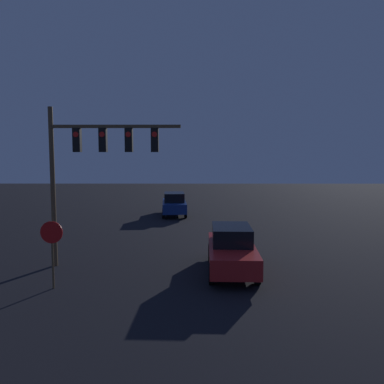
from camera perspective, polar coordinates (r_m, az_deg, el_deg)
car_near at (r=13.98m, az=6.05°, el=-8.60°), size 1.80×4.42×1.66m
car_far at (r=27.08m, az=-2.73°, el=-1.79°), size 1.96×4.48×1.66m
traffic_signal_mast at (r=14.68m, az=-14.82°, el=5.41°), size 4.98×0.30×6.08m
stop_sign at (r=12.77m, az=-20.57°, el=-7.11°), size 0.71×0.07×2.19m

